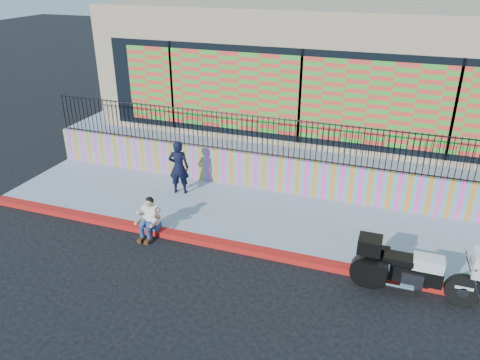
% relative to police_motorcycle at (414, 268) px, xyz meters
% --- Properties ---
extents(ground, '(90.00, 90.00, 0.00)m').
position_rel_police_motorcycle_xyz_m(ground, '(-3.59, 0.35, -0.68)').
color(ground, black).
rests_on(ground, ground).
extents(red_curb, '(16.00, 0.30, 0.15)m').
position_rel_police_motorcycle_xyz_m(red_curb, '(-3.59, 0.35, -0.61)').
color(red_curb, '#9F200B').
rests_on(red_curb, ground).
extents(sidewalk, '(16.00, 3.00, 0.15)m').
position_rel_police_motorcycle_xyz_m(sidewalk, '(-3.59, 2.00, -0.61)').
color(sidewalk, '#929BB0').
rests_on(sidewalk, ground).
extents(mural_wall, '(16.00, 0.20, 1.10)m').
position_rel_police_motorcycle_xyz_m(mural_wall, '(-3.59, 3.60, 0.02)').
color(mural_wall, '#FF43AC').
rests_on(mural_wall, sidewalk).
extents(metal_fence, '(15.80, 0.04, 1.20)m').
position_rel_police_motorcycle_xyz_m(metal_fence, '(-3.59, 3.60, 1.17)').
color(metal_fence, black).
rests_on(metal_fence, mural_wall).
extents(elevated_platform, '(16.00, 10.00, 1.25)m').
position_rel_police_motorcycle_xyz_m(elevated_platform, '(-3.59, 8.70, -0.06)').
color(elevated_platform, '#929BB0').
rests_on(elevated_platform, ground).
extents(storefront_building, '(14.00, 8.06, 4.00)m').
position_rel_police_motorcycle_xyz_m(storefront_building, '(-3.59, 8.48, 2.57)').
color(storefront_building, tan).
rests_on(storefront_building, elevated_platform).
extents(police_motorcycle, '(2.61, 0.86, 1.63)m').
position_rel_police_motorcycle_xyz_m(police_motorcycle, '(0.00, 0.00, 0.00)').
color(police_motorcycle, black).
rests_on(police_motorcycle, ground).
extents(police_officer, '(0.68, 0.52, 1.64)m').
position_rel_police_motorcycle_xyz_m(police_officer, '(-6.67, 2.48, 0.29)').
color(police_officer, black).
rests_on(police_officer, sidewalk).
extents(seated_man, '(0.54, 0.71, 1.06)m').
position_rel_police_motorcycle_xyz_m(seated_man, '(-6.40, 0.15, -0.23)').
color(seated_man, navy).
rests_on(seated_man, ground).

